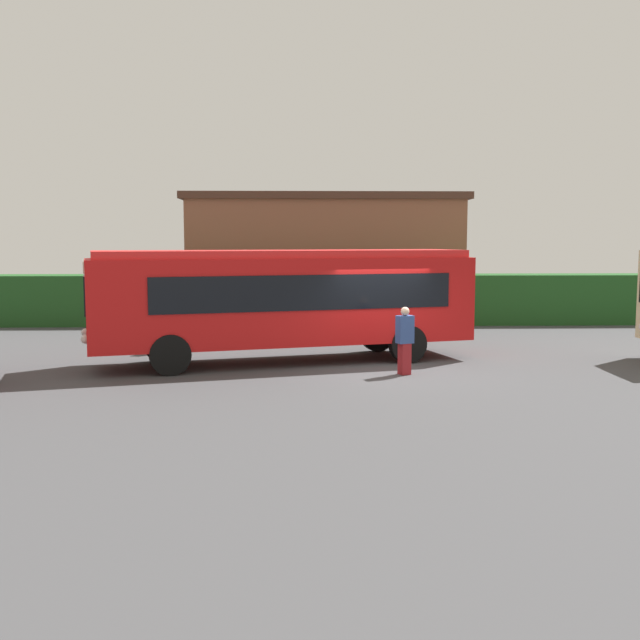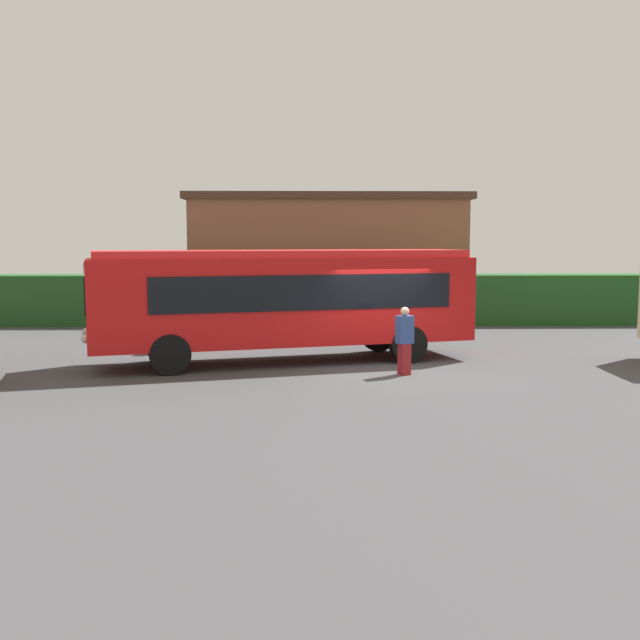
# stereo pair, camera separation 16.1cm
# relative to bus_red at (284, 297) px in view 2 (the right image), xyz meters

# --- Properties ---
(ground_plane) EXTENTS (83.53, 83.53, 0.00)m
(ground_plane) POSITION_rel_bus_red_xyz_m (2.60, -1.38, -1.73)
(ground_plane) COLOR #424244
(bus_red) EXTENTS (10.29, 4.96, 2.98)m
(bus_red) POSITION_rel_bus_red_xyz_m (0.00, 0.00, 0.00)
(bus_red) COLOR red
(bus_red) RESTS_ON ground_plane
(person_center) EXTENTS (0.34, 0.43, 1.76)m
(person_center) POSITION_rel_bus_red_xyz_m (-3.24, 2.03, -0.80)
(person_center) COLOR silver
(person_center) RESTS_ON ground_plane
(person_right) EXTENTS (0.46, 0.39, 1.65)m
(person_right) POSITION_rel_bus_red_xyz_m (2.96, -1.94, -0.87)
(person_right) COLOR maroon
(person_right) RESTS_ON ground_plane
(hedge_row) EXTENTS (53.77, 1.69, 1.91)m
(hedge_row) POSITION_rel_bus_red_xyz_m (2.60, 9.06, -0.78)
(hedge_row) COLOR #205020
(hedge_row) RESTS_ON ground_plane
(depot_building) EXTENTS (12.15, 6.58, 5.23)m
(depot_building) POSITION_rel_bus_red_xyz_m (1.58, 14.38, 0.90)
(depot_building) COLOR brown
(depot_building) RESTS_ON ground_plane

